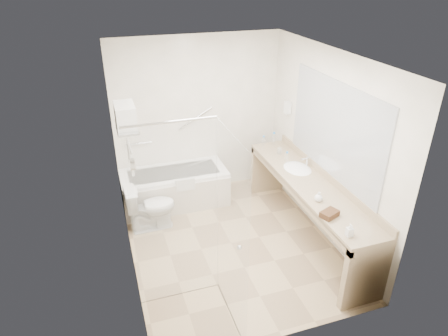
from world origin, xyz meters
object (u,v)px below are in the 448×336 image
object	(u,v)px
vanity_counter	(308,196)
amenity_basket	(329,214)
toilet	(151,207)
water_bottle_left	(287,158)
bathtub	(175,188)

from	to	relation	value
vanity_counter	amenity_basket	bearing A→B (deg)	-103.03
amenity_basket	toilet	bearing A→B (deg)	137.98
vanity_counter	water_bottle_left	world-z (taller)	water_bottle_left
vanity_counter	water_bottle_left	bearing A→B (deg)	93.93
bathtub	water_bottle_left	xyz separation A→B (m)	(1.48, -0.79, 0.65)
water_bottle_left	bathtub	bearing A→B (deg)	151.93
bathtub	amenity_basket	distance (m)	2.62
bathtub	vanity_counter	xyz separation A→B (m)	(1.52, -1.39, 0.36)
bathtub	toilet	world-z (taller)	toilet
bathtub	water_bottle_left	bearing A→B (deg)	-28.07
toilet	amenity_basket	bearing A→B (deg)	-134.21
bathtub	water_bottle_left	size ratio (longest dim) A/B	9.08
bathtub	toilet	bearing A→B (deg)	-129.87
bathtub	toilet	xyz separation A→B (m)	(-0.45, -0.54, 0.06)
bathtub	toilet	distance (m)	0.71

